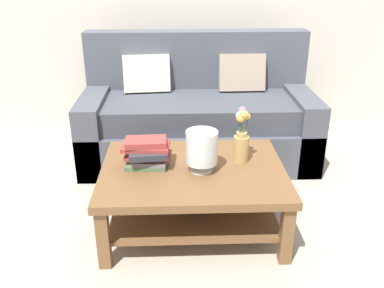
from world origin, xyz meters
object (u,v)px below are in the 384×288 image
object	(u,v)px
couch	(198,117)
flower_pitcher	(241,139)
book_stack_main	(147,153)
glass_hurricane_vase	(202,148)
coffee_table	(193,185)

from	to	relation	value
couch	flower_pitcher	bearing A→B (deg)	-77.51
book_stack_main	glass_hurricane_vase	bearing A→B (deg)	-12.78
glass_hurricane_vase	flower_pitcher	world-z (taller)	flower_pitcher
couch	book_stack_main	world-z (taller)	couch
glass_hurricane_vase	book_stack_main	bearing A→B (deg)	167.22
couch	flower_pitcher	size ratio (longest dim) A/B	5.43
couch	coffee_table	world-z (taller)	couch
flower_pitcher	couch	bearing A→B (deg)	102.49
glass_hurricane_vase	flower_pitcher	xyz separation A→B (m)	(0.26, 0.12, 0.00)
glass_hurricane_vase	coffee_table	bearing A→B (deg)	151.06
coffee_table	flower_pitcher	distance (m)	0.42
couch	book_stack_main	xyz separation A→B (m)	(-0.37, -1.06, 0.16)
glass_hurricane_vase	flower_pitcher	bearing A→B (deg)	25.32
couch	book_stack_main	size ratio (longest dim) A/B	6.25
couch	coffee_table	size ratio (longest dim) A/B	1.70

